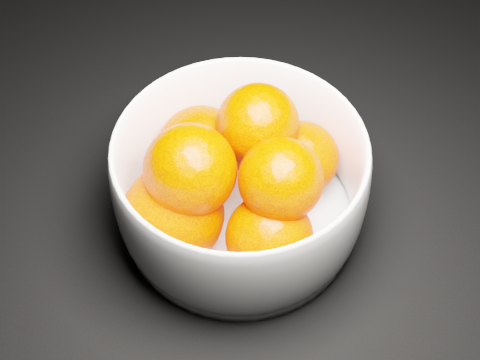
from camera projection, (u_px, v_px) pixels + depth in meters
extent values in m
cube|color=black|center=(72.00, 341.00, 0.58)|extent=(3.00, 3.00, 0.00)
cylinder|color=white|center=(240.00, 216.00, 0.65)|extent=(0.22, 0.22, 0.01)
sphere|color=#FF3400|center=(301.00, 158.00, 0.64)|extent=(0.07, 0.07, 0.07)
sphere|color=#FF3400|center=(201.00, 149.00, 0.65)|extent=(0.08, 0.08, 0.08)
sphere|color=#FF3400|center=(174.00, 214.00, 0.60)|extent=(0.09, 0.09, 0.09)
sphere|color=#FF3400|center=(269.00, 237.00, 0.58)|extent=(0.08, 0.08, 0.08)
sphere|color=#FF3400|center=(258.00, 124.00, 0.60)|extent=(0.08, 0.08, 0.08)
sphere|color=#FF3400|center=(190.00, 170.00, 0.57)|extent=(0.08, 0.08, 0.08)
sphere|color=#FF3400|center=(281.00, 180.00, 0.56)|extent=(0.07, 0.07, 0.07)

